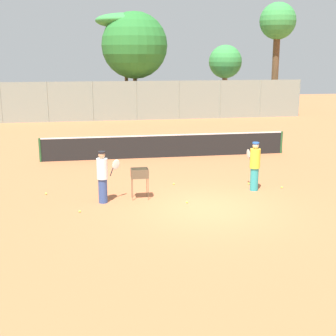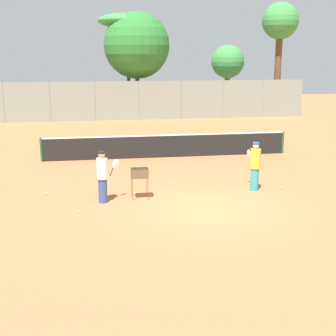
{
  "view_description": "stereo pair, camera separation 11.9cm",
  "coord_description": "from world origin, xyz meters",
  "px_view_note": "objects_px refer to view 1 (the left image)",
  "views": [
    {
      "loc": [
        -3.5,
        -13.37,
        4.64
      ],
      "look_at": [
        -0.96,
        1.41,
        1.0
      ],
      "focal_mm": 50.0,
      "sensor_mm": 36.0,
      "label": 1
    },
    {
      "loc": [
        -3.38,
        -13.39,
        4.64
      ],
      "look_at": [
        -0.96,
        1.41,
        1.0
      ],
      "focal_mm": 50.0,
      "sensor_mm": 36.0,
      "label": 2
    }
  ],
  "objects_px": {
    "player_white_outfit": "(103,176)",
    "player_red_cap": "(255,166)",
    "ball_cart": "(140,176)",
    "parked_car": "(214,105)",
    "tennis_net": "(166,145)"
  },
  "relations": [
    {
      "from": "tennis_net",
      "to": "player_white_outfit",
      "type": "distance_m",
      "value": 7.13
    },
    {
      "from": "player_white_outfit",
      "to": "ball_cart",
      "type": "relative_size",
      "value": 1.64
    },
    {
      "from": "player_white_outfit",
      "to": "parked_car",
      "type": "relative_size",
      "value": 0.4
    },
    {
      "from": "tennis_net",
      "to": "player_white_outfit",
      "type": "xyz_separation_m",
      "value": [
        -3.11,
        -6.41,
        0.32
      ]
    },
    {
      "from": "player_white_outfit",
      "to": "ball_cart",
      "type": "distance_m",
      "value": 1.25
    },
    {
      "from": "parked_car",
      "to": "player_red_cap",
      "type": "bearing_deg",
      "value": -101.66
    },
    {
      "from": "player_white_outfit",
      "to": "player_red_cap",
      "type": "bearing_deg",
      "value": -25.32
    },
    {
      "from": "player_red_cap",
      "to": "ball_cart",
      "type": "distance_m",
      "value": 4.05
    },
    {
      "from": "player_white_outfit",
      "to": "player_red_cap",
      "type": "relative_size",
      "value": 0.98
    },
    {
      "from": "player_red_cap",
      "to": "parked_car",
      "type": "xyz_separation_m",
      "value": [
        4.5,
        21.82,
        -0.23
      ]
    },
    {
      "from": "tennis_net",
      "to": "ball_cart",
      "type": "distance_m",
      "value": 6.48
    },
    {
      "from": "player_red_cap",
      "to": "ball_cart",
      "type": "relative_size",
      "value": 1.68
    },
    {
      "from": "tennis_net",
      "to": "ball_cart",
      "type": "height_order",
      "value": "tennis_net"
    },
    {
      "from": "tennis_net",
      "to": "player_red_cap",
      "type": "height_order",
      "value": "player_red_cap"
    },
    {
      "from": "parked_car",
      "to": "tennis_net",
      "type": "bearing_deg",
      "value": -112.66
    }
  ]
}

